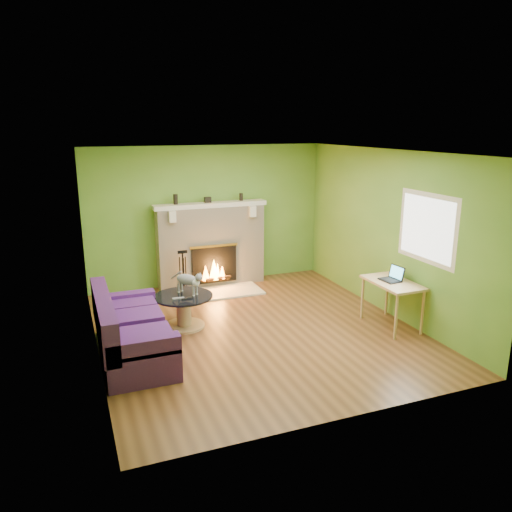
% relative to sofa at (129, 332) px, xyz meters
% --- Properties ---
extents(floor, '(5.00, 5.00, 0.00)m').
position_rel_sofa_xyz_m(floor, '(1.86, 0.21, -0.33)').
color(floor, '#593319').
rests_on(floor, ground).
extents(ceiling, '(5.00, 5.00, 0.00)m').
position_rel_sofa_xyz_m(ceiling, '(1.86, 0.21, 2.27)').
color(ceiling, white).
rests_on(ceiling, wall_back).
extents(wall_back, '(5.00, 0.00, 5.00)m').
position_rel_sofa_xyz_m(wall_back, '(1.86, 2.71, 0.97)').
color(wall_back, '#50802A').
rests_on(wall_back, floor).
extents(wall_front, '(5.00, 0.00, 5.00)m').
position_rel_sofa_xyz_m(wall_front, '(1.86, -2.29, 0.97)').
color(wall_front, '#50802A').
rests_on(wall_front, floor).
extents(wall_left, '(0.00, 5.00, 5.00)m').
position_rel_sofa_xyz_m(wall_left, '(-0.39, 0.21, 0.97)').
color(wall_left, '#50802A').
rests_on(wall_left, floor).
extents(wall_right, '(0.00, 5.00, 5.00)m').
position_rel_sofa_xyz_m(wall_right, '(4.11, 0.21, 0.97)').
color(wall_right, '#50802A').
rests_on(wall_right, floor).
extents(window_frame, '(0.00, 1.20, 1.20)m').
position_rel_sofa_xyz_m(window_frame, '(4.10, -0.69, 1.22)').
color(window_frame, silver).
rests_on(window_frame, wall_right).
extents(window_pane, '(0.00, 1.06, 1.06)m').
position_rel_sofa_xyz_m(window_pane, '(4.09, -0.69, 1.22)').
color(window_pane, white).
rests_on(window_pane, wall_right).
extents(fireplace, '(2.10, 0.46, 1.58)m').
position_rel_sofa_xyz_m(fireplace, '(1.86, 2.52, 0.44)').
color(fireplace, beige).
rests_on(fireplace, floor).
extents(hearth, '(1.50, 0.75, 0.03)m').
position_rel_sofa_xyz_m(hearth, '(1.86, 2.01, -0.31)').
color(hearth, beige).
rests_on(hearth, floor).
extents(mantel, '(2.10, 0.28, 0.08)m').
position_rel_sofa_xyz_m(mantel, '(1.86, 2.50, 1.21)').
color(mantel, beige).
rests_on(mantel, fireplace).
extents(sofa, '(0.88, 1.90, 0.85)m').
position_rel_sofa_xyz_m(sofa, '(0.00, 0.00, 0.00)').
color(sofa, '#44185D').
rests_on(sofa, floor).
extents(coffee_table, '(0.88, 0.88, 0.50)m').
position_rel_sofa_xyz_m(coffee_table, '(0.89, 0.71, -0.04)').
color(coffee_table, tan).
rests_on(coffee_table, floor).
extents(desk, '(0.55, 0.95, 0.71)m').
position_rel_sofa_xyz_m(desk, '(3.81, -0.40, 0.29)').
color(desk, tan).
rests_on(desk, floor).
extents(cat, '(0.52, 0.59, 0.36)m').
position_rel_sofa_xyz_m(cat, '(0.97, 0.76, 0.35)').
color(cat, slate).
rests_on(cat, coffee_table).
extents(remote_silver, '(0.17, 0.05, 0.02)m').
position_rel_sofa_xyz_m(remote_silver, '(0.79, 0.59, 0.18)').
color(remote_silver, gray).
rests_on(remote_silver, coffee_table).
extents(remote_black, '(0.16, 0.06, 0.02)m').
position_rel_sofa_xyz_m(remote_black, '(0.91, 0.53, 0.17)').
color(remote_black, black).
rests_on(remote_black, coffee_table).
extents(laptop, '(0.28, 0.32, 0.22)m').
position_rel_sofa_xyz_m(laptop, '(3.79, -0.35, 0.49)').
color(laptop, black).
rests_on(laptop, desk).
extents(fire_tools, '(0.21, 0.21, 0.79)m').
position_rel_sofa_xyz_m(fire_tools, '(1.23, 2.16, 0.10)').
color(fire_tools, black).
rests_on(fire_tools, hearth).
extents(mantel_vase_left, '(0.08, 0.08, 0.18)m').
position_rel_sofa_xyz_m(mantel_vase_left, '(1.23, 2.53, 1.34)').
color(mantel_vase_left, black).
rests_on(mantel_vase_left, mantel).
extents(mantel_vase_right, '(0.07, 0.07, 0.14)m').
position_rel_sofa_xyz_m(mantel_vase_right, '(2.47, 2.53, 1.32)').
color(mantel_vase_right, black).
rests_on(mantel_vase_right, mantel).
extents(mantel_box, '(0.12, 0.08, 0.10)m').
position_rel_sofa_xyz_m(mantel_box, '(1.82, 2.53, 1.30)').
color(mantel_box, black).
rests_on(mantel_box, mantel).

